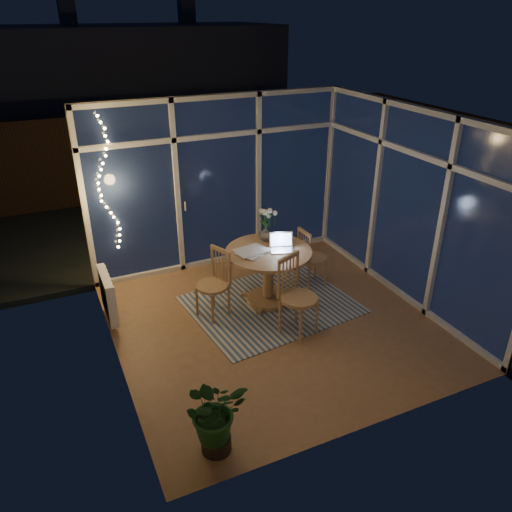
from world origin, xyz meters
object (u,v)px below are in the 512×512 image
at_px(chair_left, 212,284).
at_px(flower_vase, 266,233).
at_px(potted_plant, 215,419).
at_px(dining_table, 268,277).
at_px(chair_front, 299,296).
at_px(chair_right, 313,257).
at_px(laptop, 282,242).

xyz_separation_m(chair_left, flower_vase, (0.92, 0.32, 0.42)).
distance_m(chair_left, potted_plant, 2.27).
relative_size(dining_table, chair_front, 1.12).
relative_size(chair_left, chair_right, 1.04).
height_order(chair_front, flower_vase, chair_front).
bearing_deg(chair_right, chair_left, 94.01).
xyz_separation_m(chair_left, chair_right, (1.61, 0.18, -0.02)).
distance_m(laptop, flower_vase, 0.38).
relative_size(chair_right, chair_front, 0.88).
bearing_deg(potted_plant, chair_right, 44.41).
relative_size(chair_right, potted_plant, 1.20).
bearing_deg(chair_left, chair_right, 72.35).
height_order(chair_left, chair_front, chair_front).
bearing_deg(chair_right, dining_table, 99.50).
relative_size(dining_table, flower_vase, 5.51).
distance_m(chair_left, chair_front, 1.16).
bearing_deg(dining_table, flower_vase, 71.04).
bearing_deg(dining_table, chair_front, -88.06).
bearing_deg(chair_front, flower_vase, 63.50).
distance_m(dining_table, chair_left, 0.82).
bearing_deg(flower_vase, potted_plant, -124.25).
xyz_separation_m(dining_table, chair_front, (0.03, -0.81, 0.12)).
xyz_separation_m(dining_table, laptop, (0.17, -0.07, 0.51)).
distance_m(chair_front, potted_plant, 2.09).
xyz_separation_m(chair_right, flower_vase, (-0.69, 0.14, 0.44)).
bearing_deg(chair_left, flower_vase, 85.21).
bearing_deg(laptop, potted_plant, -112.14).
bearing_deg(potted_plant, laptop, 50.16).
bearing_deg(chair_left, chair_front, 22.50).
distance_m(chair_right, laptop, 0.81).
xyz_separation_m(chair_left, laptop, (0.98, -0.06, 0.43)).
height_order(chair_left, potted_plant, chair_left).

